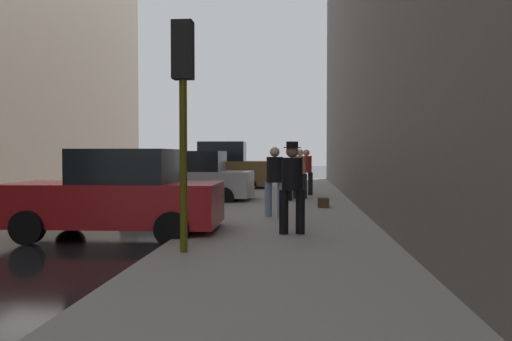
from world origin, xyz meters
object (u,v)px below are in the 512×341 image
rolling_suitcase (286,190)px  parked_bronze_suv (219,168)px  duffel_bag (323,202)px  pedestrian_in_jeans (275,178)px  parked_red_hatchback (118,195)px  traffic_light (183,85)px  parked_silver_sedan (191,179)px  pedestrian_in_red_jacket (306,170)px  pedestrian_in_tan_coat (300,171)px  pedestrian_with_fedora (292,183)px  fire_hydrant (249,186)px

rolling_suitcase → parked_bronze_suv: bearing=118.6°
duffel_bag → pedestrian_in_jeans: bearing=-118.9°
parked_red_hatchback → traffic_light: 3.41m
parked_bronze_suv → pedestrian_in_jeans: 10.90m
pedestrian_in_jeans → parked_red_hatchback: bearing=-142.5°
traffic_light → rolling_suitcase: size_ratio=3.46×
parked_silver_sedan → parked_bronze_suv: parked_bronze_suv is taller
parked_silver_sedan → pedestrian_in_red_jacket: 4.54m
parked_silver_sedan → pedestrian_in_red_jacket: bearing=29.9°
parked_bronze_suv → pedestrian_in_tan_coat: size_ratio=2.72×
parked_silver_sedan → traffic_light: size_ratio=1.18×
parked_bronze_suv → pedestrian_in_jeans: bearing=-73.7°
rolling_suitcase → pedestrian_in_tan_coat: bearing=55.3°
traffic_light → pedestrian_with_fedora: size_ratio=2.03×
pedestrian_in_tan_coat → pedestrian_in_red_jacket: size_ratio=1.00×
parked_bronze_suv → rolling_suitcase: parked_bronze_suv is taller
duffel_bag → parked_bronze_suv: bearing=118.2°
pedestrian_with_fedora → pedestrian_in_red_jacket: 9.28m
parked_red_hatchback → parked_silver_sedan: 6.79m
parked_silver_sedan → pedestrian_in_jeans: bearing=-55.4°
parked_bronze_suv → fire_hydrant: parked_bronze_suv is taller
traffic_light → pedestrian_in_red_jacket: traffic_light is taller
parked_bronze_suv → pedestrian_in_tan_coat: parked_bronze_suv is taller
parked_red_hatchback → parked_bronze_suv: (-0.00, 12.81, 0.18)m
pedestrian_with_fedora → rolling_suitcase: 7.15m
fire_hydrant → pedestrian_in_red_jacket: (2.12, 0.39, 0.61)m
parked_bronze_suv → pedestrian_with_fedora: (3.52, -13.03, 0.10)m
parked_bronze_suv → traffic_light: 15.15m
parked_silver_sedan → pedestrian_in_jeans: (3.06, -4.44, 0.26)m
pedestrian_in_tan_coat → pedestrian_in_red_jacket: (0.24, 1.48, 0.00)m
fire_hydrant → pedestrian_in_jeans: bearing=-78.7°
parked_silver_sedan → pedestrian_in_tan_coat: size_ratio=2.49×
pedestrian_in_tan_coat → pedestrian_in_jeans: (-0.62, -5.22, 0.00)m
pedestrian_in_jeans → duffel_bag: size_ratio=3.89×
parked_red_hatchback → parked_bronze_suv: parked_bronze_suv is taller
fire_hydrant → duffel_bag: bearing=-57.4°
fire_hydrant → rolling_suitcase: size_ratio=0.68×
duffel_bag → parked_red_hatchback: bearing=-132.9°
pedestrian_in_jeans → traffic_light: bearing=-105.1°
pedestrian_in_red_jacket → duffel_bag: 4.46m
parked_silver_sedan → parked_red_hatchback: bearing=-90.0°
parked_bronze_suv → pedestrian_in_red_jacket: (3.93, -3.76, 0.07)m
rolling_suitcase → duffel_bag: rolling_suitcase is taller
traffic_light → parked_red_hatchback: bearing=131.1°
parked_bronze_suv → duffel_bag: size_ratio=10.55×
parked_bronze_suv → pedestrian_in_tan_coat: 6.41m
parked_bronze_suv → pedestrian_in_tan_coat: bearing=-54.9°
pedestrian_in_red_jacket → parked_bronze_suv: bearing=136.2°
pedestrian_with_fedora → pedestrian_in_red_jacket: bearing=87.5°
pedestrian_in_jeans → rolling_suitcase: pedestrian_in_jeans is taller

